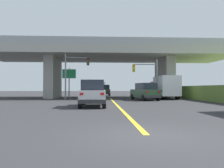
% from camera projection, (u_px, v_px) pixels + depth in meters
% --- Properties ---
extents(ground, '(160.00, 160.00, 0.00)m').
position_uv_depth(ground, '(110.00, 98.00, 33.17)').
color(ground, '#2B2B2D').
extents(overpass_bridge, '(35.63, 11.00, 7.87)m').
position_uv_depth(overpass_bridge, '(110.00, 59.00, 33.28)').
color(overpass_bridge, '#A8A59E').
rests_on(overpass_bridge, ground).
extents(lane_divider_stripe, '(0.20, 23.87, 0.01)m').
position_uv_depth(lane_divider_stripe, '(117.00, 105.00, 18.60)').
color(lane_divider_stripe, yellow).
rests_on(lane_divider_stripe, ground).
extents(suv_lead, '(1.91, 4.66, 2.02)m').
position_uv_depth(suv_lead, '(93.00, 93.00, 17.10)').
color(suv_lead, silver).
rests_on(suv_lead, ground).
extents(suv_crossing, '(2.86, 5.06, 2.02)m').
position_uv_depth(suv_crossing, '(145.00, 92.00, 26.22)').
color(suv_crossing, '#2D4C33').
rests_on(suv_crossing, ground).
extents(box_truck, '(2.33, 6.67, 2.95)m').
position_uv_depth(box_truck, '(165.00, 87.00, 29.27)').
color(box_truck, red).
rests_on(box_truck, ground).
extents(sedan_oncoming, '(1.87, 4.75, 2.02)m').
position_uv_depth(sedan_oncoming, '(105.00, 90.00, 40.94)').
color(sedan_oncoming, '#2D4C33').
rests_on(sedan_oncoming, ground).
extents(traffic_signal_nearside, '(3.18, 0.36, 5.11)m').
position_uv_depth(traffic_signal_nearside, '(148.00, 74.00, 27.91)').
color(traffic_signal_nearside, slate).
rests_on(traffic_signal_nearside, ground).
extents(traffic_signal_farside, '(3.04, 0.36, 5.81)m').
position_uv_depth(traffic_signal_farside, '(73.00, 70.00, 27.81)').
color(traffic_signal_farside, slate).
rests_on(traffic_signal_farside, ground).
extents(highway_sign, '(1.88, 0.17, 4.17)m').
position_uv_depth(highway_sign, '(69.00, 76.00, 30.38)').
color(highway_sign, '#56595E').
rests_on(highway_sign, ground).
extents(semi_truck_distant, '(2.33, 6.73, 2.99)m').
position_uv_depth(semi_truck_distant, '(101.00, 88.00, 59.28)').
color(semi_truck_distant, silver).
rests_on(semi_truck_distant, ground).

